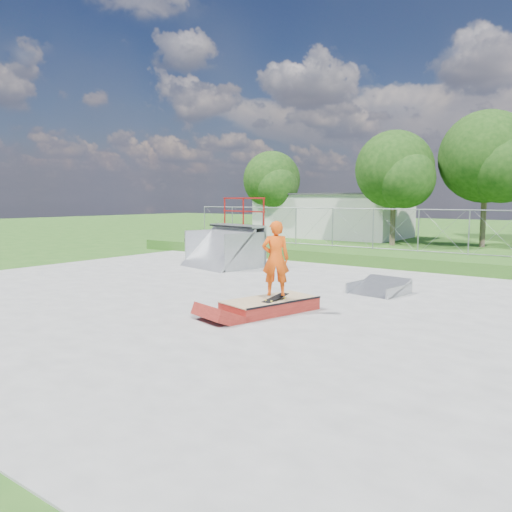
{
  "coord_description": "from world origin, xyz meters",
  "views": [
    {
      "loc": [
        8.86,
        -10.26,
        2.71
      ],
      "look_at": [
        0.52,
        1.07,
        1.1
      ],
      "focal_mm": 35.0,
      "sensor_mm": 36.0,
      "label": 1
    }
  ],
  "objects_px": {
    "flat_bank_ramp": "(379,287)",
    "skater": "(276,261)",
    "grind_box": "(270,306)",
    "quarter_pipe": "(221,233)"
  },
  "relations": [
    {
      "from": "grind_box",
      "to": "skater",
      "type": "distance_m",
      "value": 1.11
    },
    {
      "from": "quarter_pipe",
      "to": "grind_box",
      "type": "bearing_deg",
      "value": -27.95
    },
    {
      "from": "quarter_pipe",
      "to": "skater",
      "type": "distance_m",
      "value": 8.32
    },
    {
      "from": "flat_bank_ramp",
      "to": "skater",
      "type": "xyz_separation_m",
      "value": [
        -0.99,
        -3.79,
        1.06
      ]
    },
    {
      "from": "flat_bank_ramp",
      "to": "skater",
      "type": "bearing_deg",
      "value": -96.19
    },
    {
      "from": "grind_box",
      "to": "quarter_pipe",
      "type": "xyz_separation_m",
      "value": [
        -6.11,
        5.42,
        1.21
      ]
    },
    {
      "from": "grind_box",
      "to": "skater",
      "type": "xyz_separation_m",
      "value": [
        0.17,
        -0.03,
        1.09
      ]
    },
    {
      "from": "flat_bank_ramp",
      "to": "skater",
      "type": "relative_size",
      "value": 0.82
    },
    {
      "from": "flat_bank_ramp",
      "to": "skater",
      "type": "height_order",
      "value": "skater"
    },
    {
      "from": "flat_bank_ramp",
      "to": "skater",
      "type": "distance_m",
      "value": 4.06
    }
  ]
}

